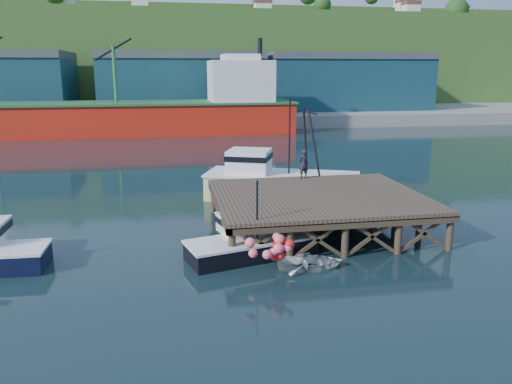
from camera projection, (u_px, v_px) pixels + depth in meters
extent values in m
plane|color=black|center=(225.00, 234.00, 28.70)|extent=(300.00, 300.00, 0.00)
cube|color=brown|center=(318.00, 196.00, 29.16)|extent=(12.00, 10.00, 0.25)
cube|color=#473828|center=(347.00, 225.00, 24.59)|extent=(12.00, 0.30, 0.35)
cylinder|color=#473828|center=(232.00, 249.00, 23.98)|extent=(0.36, 0.36, 2.60)
cylinder|color=#473828|center=(449.00, 236.00, 25.93)|extent=(0.36, 0.36, 2.60)
cylinder|color=#473828|center=(214.00, 200.00, 32.96)|extent=(0.36, 0.36, 2.60)
cylinder|color=#473828|center=(376.00, 193.00, 34.92)|extent=(0.36, 0.36, 2.60)
cube|color=gray|center=(182.00, 114.00, 95.37)|extent=(160.00, 40.00, 2.00)
cube|color=#163D4B|center=(182.00, 85.00, 89.28)|extent=(28.00, 16.00, 9.00)
cube|color=#163D4B|center=(342.00, 84.00, 94.42)|extent=(30.00, 16.00, 9.00)
cube|color=red|center=(103.00, 119.00, 72.00)|extent=(55.00, 9.50, 4.40)
cube|color=#26592D|center=(102.00, 103.00, 71.45)|extent=(55.50, 10.00, 0.30)
cube|color=silver|center=(240.00, 81.00, 74.16)|extent=(9.00, 9.00, 6.00)
cube|color=silver|center=(240.00, 58.00, 73.37)|extent=(5.00, 7.00, 1.20)
cylinder|color=black|center=(260.00, 47.00, 73.48)|extent=(0.70, 0.70, 2.50)
cube|color=#2D511E|center=(177.00, 62.00, 121.66)|extent=(220.00, 50.00, 22.00)
cube|color=black|center=(252.00, 248.00, 25.14)|extent=(6.85, 3.96, 0.89)
cube|color=silver|center=(252.00, 239.00, 25.02)|extent=(6.99, 4.04, 0.12)
cube|color=silver|center=(242.00, 225.00, 25.94)|extent=(2.62, 2.62, 0.89)
cube|color=black|center=(242.00, 221.00, 25.90)|extent=(2.77, 2.77, 0.30)
cylinder|color=black|center=(257.00, 213.00, 24.08)|extent=(0.10, 0.10, 3.18)
sphere|color=#FF5D72|center=(258.00, 256.00, 22.29)|extent=(0.42, 0.42, 0.42)
sphere|color=#FF5D72|center=(276.00, 249.00, 22.59)|extent=(0.42, 0.42, 0.42)
sphere|color=red|center=(270.00, 249.00, 22.00)|extent=(0.42, 0.42, 0.42)
cube|color=beige|center=(282.00, 187.00, 36.32)|extent=(11.43, 7.47, 1.77)
cube|color=silver|center=(282.00, 174.00, 36.10)|extent=(11.68, 7.72, 0.15)
cube|color=silver|center=(249.00, 164.00, 35.48)|extent=(3.76, 3.65, 1.77)
cube|color=black|center=(249.00, 159.00, 35.39)|extent=(3.89, 3.78, 0.39)
cylinder|color=black|center=(289.00, 138.00, 35.56)|extent=(0.12, 0.12, 5.90)
imported|color=white|center=(310.00, 262.00, 23.65)|extent=(3.44, 2.66, 0.66)
imported|color=black|center=(303.00, 164.00, 33.16)|extent=(0.80, 0.63, 1.94)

